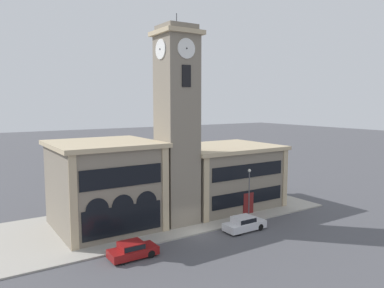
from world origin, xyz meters
TOP-DOWN VIEW (x-y plane):
  - ground_plane at (0.00, 0.00)m, footprint 300.00×300.00m
  - sidewalk_kerb at (0.00, 7.12)m, footprint 37.84×14.24m
  - clock_tower at (-0.00, 4.27)m, footprint 4.40×4.40m
  - town_hall_left_wing at (-7.07, 7.30)m, footprint 10.54×10.52m
  - town_hall_right_wing at (8.54, 7.30)m, footprint 13.47×10.52m
  - parked_car_near at (-7.92, -1.58)m, footprint 4.11×1.89m
  - parked_car_mid at (4.50, -1.58)m, footprint 4.52×1.86m
  - street_lamp at (7.16, 0.73)m, footprint 0.36×0.36m
  - fire_hydrant at (6.29, 0.56)m, footprint 0.22×0.22m

SIDE VIEW (x-z plane):
  - ground_plane at x=0.00m, z-range 0.00..0.00m
  - sidewalk_kerb at x=0.00m, z-range 0.00..0.15m
  - fire_hydrant at x=6.29m, z-range 0.13..1.00m
  - parked_car_near at x=-7.92m, z-range 0.03..1.44m
  - parked_car_mid at x=4.50m, z-range 0.03..1.54m
  - town_hall_right_wing at x=8.54m, z-range 0.02..7.73m
  - street_lamp at x=7.16m, z-range 1.05..6.73m
  - town_hall_left_wing at x=-7.07m, z-range 0.03..9.14m
  - clock_tower at x=0.00m, z-range -0.53..21.72m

